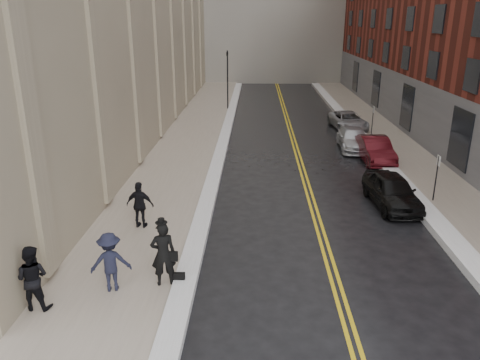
# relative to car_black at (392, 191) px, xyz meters

# --- Properties ---
(ground) EXTENTS (160.00, 160.00, 0.00)m
(ground) POSITION_rel_car_black_xyz_m (-5.92, -7.62, -0.72)
(ground) COLOR black
(ground) RESTS_ON ground
(sidewalk_left) EXTENTS (4.00, 64.00, 0.15)m
(sidewalk_left) POSITION_rel_car_black_xyz_m (-10.42, 8.38, -0.64)
(sidewalk_left) COLOR gray
(sidewalk_left) RESTS_ON ground
(sidewalk_right) EXTENTS (3.00, 64.00, 0.15)m
(sidewalk_right) POSITION_rel_car_black_xyz_m (3.08, 8.38, -0.64)
(sidewalk_right) COLOR gray
(sidewalk_right) RESTS_ON ground
(lane_stripe_a) EXTENTS (0.12, 64.00, 0.01)m
(lane_stripe_a) POSITION_rel_car_black_xyz_m (-3.54, 8.38, -0.71)
(lane_stripe_a) COLOR gold
(lane_stripe_a) RESTS_ON ground
(lane_stripe_b) EXTENTS (0.12, 64.00, 0.01)m
(lane_stripe_b) POSITION_rel_car_black_xyz_m (-3.30, 8.38, -0.71)
(lane_stripe_b) COLOR gold
(lane_stripe_b) RESTS_ON ground
(snow_ridge_left) EXTENTS (0.70, 60.80, 0.26)m
(snow_ridge_left) POSITION_rel_car_black_xyz_m (-8.12, 8.38, -0.59)
(snow_ridge_left) COLOR white
(snow_ridge_left) RESTS_ON ground
(snow_ridge_right) EXTENTS (0.85, 60.80, 0.30)m
(snow_ridge_right) POSITION_rel_car_black_xyz_m (1.23, 8.38, -0.57)
(snow_ridge_right) COLOR white
(snow_ridge_right) RESTS_ON ground
(traffic_signal) EXTENTS (0.18, 0.15, 5.20)m
(traffic_signal) POSITION_rel_car_black_xyz_m (-8.52, 22.38, 2.37)
(traffic_signal) COLOR black
(traffic_signal) RESTS_ON ground
(parking_sign_near) EXTENTS (0.06, 0.35, 2.23)m
(parking_sign_near) POSITION_rel_car_black_xyz_m (1.98, 0.38, 0.64)
(parking_sign_near) COLOR black
(parking_sign_near) RESTS_ON ground
(parking_sign_far) EXTENTS (0.06, 0.35, 2.23)m
(parking_sign_far) POSITION_rel_car_black_xyz_m (1.98, 12.38, 0.64)
(parking_sign_far) COLOR black
(parking_sign_far) RESTS_ON ground
(car_black) EXTENTS (2.03, 4.33, 1.43)m
(car_black) POSITION_rel_car_black_xyz_m (0.00, 0.00, 0.00)
(car_black) COLOR black
(car_black) RESTS_ON ground
(car_maroon) EXTENTS (1.61, 4.33, 1.42)m
(car_maroon) POSITION_rel_car_black_xyz_m (0.88, 6.82, -0.01)
(car_maroon) COLOR #470C12
(car_maroon) RESTS_ON ground
(car_silver_near) EXTENTS (1.97, 4.52, 1.29)m
(car_silver_near) POSITION_rel_car_black_xyz_m (0.19, 9.56, -0.07)
(car_silver_near) COLOR #B6B8BE
(car_silver_near) RESTS_ON ground
(car_silver_far) EXTENTS (2.67, 4.80, 1.27)m
(car_silver_far) POSITION_rel_car_black_xyz_m (0.88, 15.15, -0.08)
(car_silver_far) COLOR #A8AAB0
(car_silver_far) RESTS_ON ground
(pedestrian_main) EXTENTS (0.86, 0.68, 2.05)m
(pedestrian_main) POSITION_rel_car_black_xyz_m (-8.73, -6.95, 0.46)
(pedestrian_main) COLOR black
(pedestrian_main) RESTS_ON sidewalk_left
(pedestrian_a) EXTENTS (0.95, 0.75, 1.90)m
(pedestrian_a) POSITION_rel_car_black_xyz_m (-12.12, -8.30, 0.38)
(pedestrian_a) COLOR black
(pedestrian_a) RESTS_ON sidewalk_left
(pedestrian_b) EXTENTS (1.32, 0.94, 1.84)m
(pedestrian_b) POSITION_rel_car_black_xyz_m (-10.24, -7.30, 0.36)
(pedestrian_b) COLOR black
(pedestrian_b) RESTS_ON sidewalk_left
(pedestrian_c) EXTENTS (1.13, 0.59, 1.84)m
(pedestrian_c) POSITION_rel_car_black_xyz_m (-10.41, -2.86, 0.36)
(pedestrian_c) COLOR black
(pedestrian_c) RESTS_ON sidewalk_left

